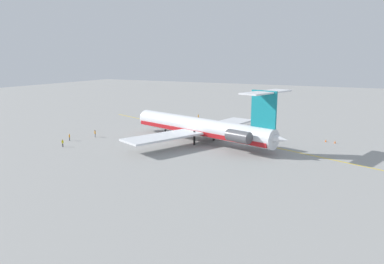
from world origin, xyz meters
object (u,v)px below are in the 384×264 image
object	(u,v)px
ground_crew_portside	(198,116)
ground_crew_starboard	(63,142)
main_jetliner	(204,127)
ground_crew_near_nose	(95,133)
ground_crew_near_tail	(69,136)
safety_cone_wingtip	(335,142)
safety_cone_nose	(191,120)
safety_cone_tail	(326,141)

from	to	relation	value
ground_crew_portside	ground_crew_starboard	bearing A→B (deg)	-151.69
main_jetliner	ground_crew_near_nose	distance (m)	26.44
ground_crew_near_tail	safety_cone_wingtip	size ratio (longest dim) A/B	2.99
ground_crew_near_tail	safety_cone_nose	xyz separation A→B (m)	(-12.49, -36.44, -0.77)
ground_crew_portside	safety_cone_nose	bearing A→B (deg)	-167.37
safety_cone_wingtip	safety_cone_nose	bearing A→B (deg)	-15.69
ground_crew_near_nose	ground_crew_starboard	bearing A→B (deg)	-132.04
ground_crew_near_nose	safety_cone_wingtip	distance (m)	55.03
ground_crew_portside	safety_cone_wingtip	xyz separation A→B (m)	(-40.46, 13.92, -0.84)
main_jetliner	ground_crew_portside	distance (m)	30.09
ground_crew_starboard	safety_cone_wingtip	xyz separation A→B (m)	(-51.04, -29.81, -0.76)
main_jetliner	safety_cone_tail	size ratio (longest dim) A/B	76.59
ground_crew_near_nose	ground_crew_starboard	xyz separation A→B (m)	(-0.55, 10.69, -0.05)
safety_cone_tail	main_jetliner	bearing A→B (deg)	28.27
safety_cone_nose	safety_cone_wingtip	distance (m)	43.32
ground_crew_portside	safety_cone_tail	xyz separation A→B (m)	(-38.46, 13.39, -0.84)
ground_crew_starboard	ground_crew_near_tail	bearing A→B (deg)	158.92
safety_cone_wingtip	safety_cone_tail	size ratio (longest dim) A/B	1.00
main_jetliner	ground_crew_portside	bearing A→B (deg)	-44.83
safety_cone_nose	safety_cone_wingtip	world-z (taller)	same
ground_crew_near_tail	safety_cone_nose	world-z (taller)	ground_crew_near_tail
main_jetliner	ground_crew_starboard	xyz separation A→B (m)	(24.92, 17.38, -2.38)
ground_crew_near_nose	safety_cone_nose	size ratio (longest dim) A/B	3.12
ground_crew_portside	safety_cone_wingtip	bearing A→B (deg)	-67.07
main_jetliner	ground_crew_starboard	bearing A→B (deg)	51.50
safety_cone_nose	safety_cone_wingtip	bearing A→B (deg)	164.31
main_jetliner	ground_crew_starboard	world-z (taller)	main_jetliner
ground_crew_near_nose	ground_crew_near_tail	bearing A→B (deg)	-159.88
ground_crew_near_nose	safety_cone_nose	world-z (taller)	ground_crew_near_nose
ground_crew_portside	safety_cone_tail	size ratio (longest dim) A/B	3.21
ground_crew_near_tail	safety_cone_tail	world-z (taller)	ground_crew_near_tail
safety_cone_wingtip	safety_cone_tail	xyz separation A→B (m)	(2.01, -0.53, 0.00)
safety_cone_nose	ground_crew_near_tail	bearing A→B (deg)	71.08
ground_crew_near_tail	safety_cone_tail	xyz separation A→B (m)	(-52.19, -25.26, -0.77)
main_jetliner	safety_cone_tail	distance (m)	27.56
main_jetliner	safety_cone_nose	world-z (taller)	main_jetliner
safety_cone_tail	ground_crew_starboard	bearing A→B (deg)	31.75
ground_crew_near_tail	main_jetliner	bearing A→B (deg)	-48.26
ground_crew_portside	ground_crew_starboard	distance (m)	44.99
ground_crew_starboard	safety_cone_nose	bearing A→B (deg)	114.47
ground_crew_near_nose	safety_cone_nose	distance (m)	32.40
ground_crew_starboard	ground_crew_portside	bearing A→B (deg)	113.55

